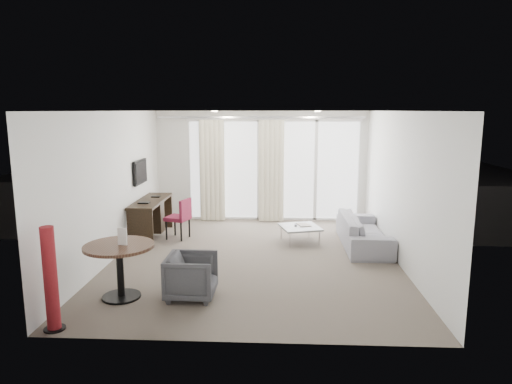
{
  "coord_description": "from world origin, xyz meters",
  "views": [
    {
      "loc": [
        0.42,
        -7.8,
        2.61
      ],
      "look_at": [
        0.0,
        0.6,
        1.1
      ],
      "focal_mm": 32.0,
      "sensor_mm": 36.0,
      "label": 1
    }
  ],
  "objects_px": {
    "desk": "(151,218)",
    "red_lamp": "(51,279)",
    "round_table": "(120,271)",
    "rattan_chair_a": "(305,196)",
    "rattan_chair_b": "(329,190)",
    "desk_chair": "(178,219)",
    "coffee_table": "(300,234)",
    "sofa": "(364,231)",
    "tub_armchair": "(192,276)"
  },
  "relations": [
    {
      "from": "desk",
      "to": "red_lamp",
      "type": "distance_m",
      "value": 4.12
    },
    {
      "from": "tub_armchair",
      "to": "sofa",
      "type": "height_order",
      "value": "tub_armchair"
    },
    {
      "from": "desk",
      "to": "sofa",
      "type": "distance_m",
      "value": 4.32
    },
    {
      "from": "coffee_table",
      "to": "rattan_chair_a",
      "type": "height_order",
      "value": "rattan_chair_a"
    },
    {
      "from": "coffee_table",
      "to": "desk_chair",
      "type": "bearing_deg",
      "value": 176.25
    },
    {
      "from": "desk_chair",
      "to": "coffee_table",
      "type": "xyz_separation_m",
      "value": [
        2.5,
        -0.16,
        -0.25
      ]
    },
    {
      "from": "round_table",
      "to": "rattan_chair_a",
      "type": "xyz_separation_m",
      "value": [
        2.89,
        5.54,
        0.06
      ]
    },
    {
      "from": "desk",
      "to": "sofa",
      "type": "relative_size",
      "value": 0.81
    },
    {
      "from": "red_lamp",
      "to": "coffee_table",
      "type": "distance_m",
      "value": 4.99
    },
    {
      "from": "rattan_chair_a",
      "to": "sofa",
      "type": "bearing_deg",
      "value": -46.25
    },
    {
      "from": "sofa",
      "to": "rattan_chair_a",
      "type": "xyz_separation_m",
      "value": [
        -0.98,
        2.86,
        0.15
      ]
    },
    {
      "from": "round_table",
      "to": "rattan_chair_a",
      "type": "bearing_deg",
      "value": 62.46
    },
    {
      "from": "round_table",
      "to": "rattan_chair_a",
      "type": "height_order",
      "value": "rattan_chair_a"
    },
    {
      "from": "rattan_chair_b",
      "to": "desk_chair",
      "type": "bearing_deg",
      "value": -132.31
    },
    {
      "from": "round_table",
      "to": "rattan_chair_a",
      "type": "relative_size",
      "value": 1.07
    },
    {
      "from": "sofa",
      "to": "coffee_table",
      "type": "bearing_deg",
      "value": 80.42
    },
    {
      "from": "desk_chair",
      "to": "red_lamp",
      "type": "xyz_separation_m",
      "value": [
        -0.63,
        -4.02,
        0.22
      ]
    },
    {
      "from": "rattan_chair_a",
      "to": "desk_chair",
      "type": "bearing_deg",
      "value": -112.85
    },
    {
      "from": "red_lamp",
      "to": "tub_armchair",
      "type": "bearing_deg",
      "value": 34.94
    },
    {
      "from": "round_table",
      "to": "tub_armchair",
      "type": "distance_m",
      "value": 1.0
    },
    {
      "from": "coffee_table",
      "to": "rattan_chair_b",
      "type": "height_order",
      "value": "rattan_chair_b"
    },
    {
      "from": "sofa",
      "to": "rattan_chair_b",
      "type": "distance_m",
      "value": 4.09
    },
    {
      "from": "coffee_table",
      "to": "round_table",
      "type": "bearing_deg",
      "value": -132.57
    },
    {
      "from": "round_table",
      "to": "red_lamp",
      "type": "distance_m",
      "value": 1.12
    },
    {
      "from": "desk_chair",
      "to": "red_lamp",
      "type": "relative_size",
      "value": 0.65
    },
    {
      "from": "tub_armchair",
      "to": "red_lamp",
      "type": "bearing_deg",
      "value": 125.5
    },
    {
      "from": "coffee_table",
      "to": "rattan_chair_a",
      "type": "relative_size",
      "value": 0.81
    },
    {
      "from": "tub_armchair",
      "to": "rattan_chair_a",
      "type": "bearing_deg",
      "value": -18.47
    },
    {
      "from": "coffee_table",
      "to": "sofa",
      "type": "distance_m",
      "value": 1.25
    },
    {
      "from": "sofa",
      "to": "rattan_chair_a",
      "type": "height_order",
      "value": "rattan_chair_a"
    },
    {
      "from": "coffee_table",
      "to": "red_lamp",
      "type": "bearing_deg",
      "value": -129.03
    },
    {
      "from": "round_table",
      "to": "red_lamp",
      "type": "height_order",
      "value": "red_lamp"
    },
    {
      "from": "rattan_chair_b",
      "to": "rattan_chair_a",
      "type": "bearing_deg",
      "value": -120.63
    },
    {
      "from": "round_table",
      "to": "desk_chair",
      "type": "bearing_deg",
      "value": 87.31
    },
    {
      "from": "round_table",
      "to": "rattan_chair_b",
      "type": "distance_m",
      "value": 7.68
    },
    {
      "from": "desk",
      "to": "rattan_chair_a",
      "type": "bearing_deg",
      "value": 35.91
    },
    {
      "from": "red_lamp",
      "to": "rattan_chair_b",
      "type": "bearing_deg",
      "value": 61.96
    },
    {
      "from": "round_table",
      "to": "sofa",
      "type": "xyz_separation_m",
      "value": [
        3.87,
        2.67,
        -0.09
      ]
    },
    {
      "from": "sofa",
      "to": "rattan_chair_b",
      "type": "bearing_deg",
      "value": 3.21
    },
    {
      "from": "desk",
      "to": "rattan_chair_b",
      "type": "xyz_separation_m",
      "value": [
        4.07,
        3.62,
        0.01
      ]
    },
    {
      "from": "coffee_table",
      "to": "sofa",
      "type": "relative_size",
      "value": 0.36
    },
    {
      "from": "rattan_chair_b",
      "to": "desk",
      "type": "bearing_deg",
      "value": -137.37
    },
    {
      "from": "rattan_chair_a",
      "to": "red_lamp",
      "type": "bearing_deg",
      "value": -92.47
    },
    {
      "from": "red_lamp",
      "to": "round_table",
      "type": "bearing_deg",
      "value": 63.72
    },
    {
      "from": "rattan_chair_a",
      "to": "rattan_chair_b",
      "type": "bearing_deg",
      "value": 83.31
    },
    {
      "from": "red_lamp",
      "to": "sofa",
      "type": "distance_m",
      "value": 5.69
    },
    {
      "from": "red_lamp",
      "to": "coffee_table",
      "type": "bearing_deg",
      "value": 50.97
    },
    {
      "from": "red_lamp",
      "to": "sofa",
      "type": "height_order",
      "value": "red_lamp"
    },
    {
      "from": "desk",
      "to": "desk_chair",
      "type": "xyz_separation_m",
      "value": [
        0.57,
        -0.09,
        0.03
      ]
    },
    {
      "from": "desk_chair",
      "to": "rattan_chair_b",
      "type": "xyz_separation_m",
      "value": [
        3.49,
        3.72,
        -0.01
      ]
    }
  ]
}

